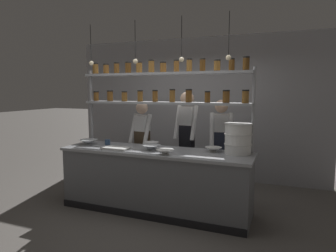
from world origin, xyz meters
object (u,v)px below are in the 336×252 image
object	(u,v)px
chef_center	(187,136)
prep_bowl_near_left	(165,152)
cutting_board	(116,148)
container_stack	(238,139)
spice_shelf_unit	(164,90)
prep_bowl_center_front	(152,147)
prep_bowl_near_right	(89,142)
prep_bowl_center_back	(152,144)
serving_cup_front	(108,142)
chef_right	(221,143)
chef_left	(142,142)
prep_bowl_far_left	(213,150)

from	to	relation	value
chef_center	prep_bowl_near_left	distance (m)	0.94
cutting_board	container_stack	bearing A→B (deg)	10.79
spice_shelf_unit	prep_bowl_center_front	bearing A→B (deg)	-98.39
chef_center	prep_bowl_near_right	xyz separation A→B (m)	(-1.43, -0.71, -0.07)
cutting_board	spice_shelf_unit	bearing A→B (deg)	39.59
prep_bowl_center_back	serving_cup_front	size ratio (longest dim) A/B	2.67
prep_bowl_near_right	chef_right	bearing A→B (deg)	20.76
container_stack	prep_bowl_center_front	world-z (taller)	container_stack
chef_left	prep_bowl_center_back	size ratio (longest dim) A/B	6.91
prep_bowl_near_left	serving_cup_front	distance (m)	1.19
chef_left	serving_cup_front	bearing A→B (deg)	-121.35
chef_right	serving_cup_front	bearing A→B (deg)	-173.17
prep_bowl_center_front	prep_bowl_near_right	bearing A→B (deg)	178.55
chef_left	chef_center	xyz separation A→B (m)	(0.76, 0.13, 0.12)
serving_cup_front	prep_bowl_center_front	bearing A→B (deg)	-8.80
spice_shelf_unit	prep_bowl_near_right	distance (m)	1.49
chef_left	chef_right	world-z (taller)	chef_right
chef_center	prep_bowl_far_left	size ratio (longest dim) A/B	7.32
chef_right	prep_bowl_center_back	xyz separation A→B (m)	(-1.00, -0.49, 0.01)
chef_left	serving_cup_front	size ratio (longest dim) A/B	18.44
cutting_board	prep_bowl_far_left	world-z (taller)	prep_bowl_far_left
serving_cup_front	prep_bowl_near_left	bearing A→B (deg)	-16.42
chef_center	prep_bowl_center_back	world-z (taller)	chef_center
prep_bowl_center_back	prep_bowl_near_left	bearing A→B (deg)	-48.94
cutting_board	prep_bowl_far_left	xyz separation A→B (m)	(1.40, 0.33, 0.02)
chef_right	prep_bowl_center_front	size ratio (longest dim) A/B	6.03
chef_center	prep_bowl_near_left	world-z (taller)	chef_center
chef_right	prep_bowl_near_right	size ratio (longest dim) A/B	5.62
prep_bowl_near_right	prep_bowl_center_back	bearing A→B (deg)	14.95
prep_bowl_center_front	prep_bowl_far_left	world-z (taller)	prep_bowl_center_front
cutting_board	chef_right	bearing A→B (deg)	33.35
chef_right	prep_bowl_center_back	distance (m)	1.11
chef_left	chef_right	size ratio (longest dim) A/B	0.97
spice_shelf_unit	prep_bowl_center_back	xyz separation A→B (m)	(-0.19, -0.05, -0.85)
chef_right	prep_bowl_near_left	world-z (taller)	chef_right
prep_bowl_near_left	container_stack	bearing A→B (deg)	24.09
spice_shelf_unit	prep_bowl_near_left	distance (m)	1.04
serving_cup_front	cutting_board	bearing A→B (deg)	-38.83
prep_bowl_near_right	serving_cup_front	world-z (taller)	serving_cup_front
container_stack	spice_shelf_unit	bearing A→B (deg)	173.04
chef_left	cutting_board	bearing A→B (deg)	-87.46
container_stack	cutting_board	bearing A→B (deg)	-169.21
prep_bowl_far_left	serving_cup_front	distance (m)	1.72
prep_bowl_center_back	serving_cup_front	bearing A→B (deg)	-166.95
spice_shelf_unit	chef_left	size ratio (longest dim) A/B	1.71
cutting_board	prep_bowl_far_left	distance (m)	1.44
spice_shelf_unit	prep_bowl_near_right	world-z (taller)	spice_shelf_unit
prep_bowl_near_left	prep_bowl_far_left	world-z (taller)	prep_bowl_near_left
chef_left	prep_bowl_center_back	xyz separation A→B (m)	(0.32, -0.31, 0.04)
prep_bowl_near_left	prep_bowl_center_front	xyz separation A→B (m)	(-0.30, 0.21, 0.00)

